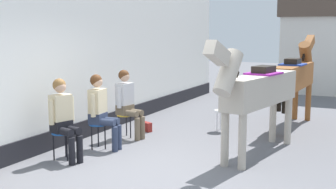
# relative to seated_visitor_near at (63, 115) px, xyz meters

# --- Properties ---
(ground_plane) EXTENTS (40.00, 40.00, 0.00)m
(ground_plane) POSITION_rel_seated_visitor_near_xyz_m (1.75, 3.04, -0.78)
(ground_plane) COLOR slate
(pub_facade_wall) EXTENTS (0.34, 14.00, 3.40)m
(pub_facade_wall) POSITION_rel_seated_visitor_near_xyz_m (-0.80, 1.54, 0.76)
(pub_facade_wall) COLOR white
(pub_facade_wall) RESTS_ON ground_plane
(distant_cottage) EXTENTS (3.40, 2.60, 3.50)m
(distant_cottage) POSITION_rel_seated_visitor_near_xyz_m (3.15, 10.67, 1.02)
(distant_cottage) COLOR silver
(distant_cottage) RESTS_ON ground_plane
(seated_visitor_near) EXTENTS (0.61, 0.48, 1.39)m
(seated_visitor_near) POSITION_rel_seated_visitor_near_xyz_m (0.00, 0.00, 0.00)
(seated_visitor_near) COLOR #194C99
(seated_visitor_near) RESTS_ON ground_plane
(seated_visitor_middle) EXTENTS (0.61, 0.49, 1.39)m
(seated_visitor_middle) POSITION_rel_seated_visitor_near_xyz_m (0.16, 0.86, 0.00)
(seated_visitor_middle) COLOR #194C99
(seated_visitor_middle) RESTS_ON ground_plane
(seated_visitor_far) EXTENTS (0.61, 0.49, 1.39)m
(seated_visitor_far) POSITION_rel_seated_visitor_near_xyz_m (0.15, 1.82, 0.00)
(seated_visitor_far) COLOR gold
(seated_visitor_far) RESTS_ON ground_plane
(saddled_horse_near) EXTENTS (0.82, 2.97, 2.06)m
(saddled_horse_near) POSITION_rel_seated_visitor_near_xyz_m (2.84, 1.69, 0.38)
(saddled_horse_near) COLOR #B2A899
(saddled_horse_near) RESTS_ON ground_plane
(saddled_horse_far) EXTENTS (0.56, 3.00, 2.06)m
(saddled_horse_far) POSITION_rel_seated_visitor_near_xyz_m (2.99, 4.37, 0.38)
(saddled_horse_far) COLOR brown
(saddled_horse_far) RESTS_ON ground_plane
(spare_stool_white) EXTENTS (0.32, 0.32, 0.46)m
(spare_stool_white) POSITION_rel_seated_visitor_near_xyz_m (1.68, 3.23, -0.38)
(spare_stool_white) COLOR white
(spare_stool_white) RESTS_ON ground_plane
(satchel_bag) EXTENTS (0.30, 0.23, 0.20)m
(satchel_bag) POSITION_rel_seated_visitor_near_xyz_m (0.21, 2.48, -0.68)
(satchel_bag) COLOR maroon
(satchel_bag) RESTS_ON ground_plane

